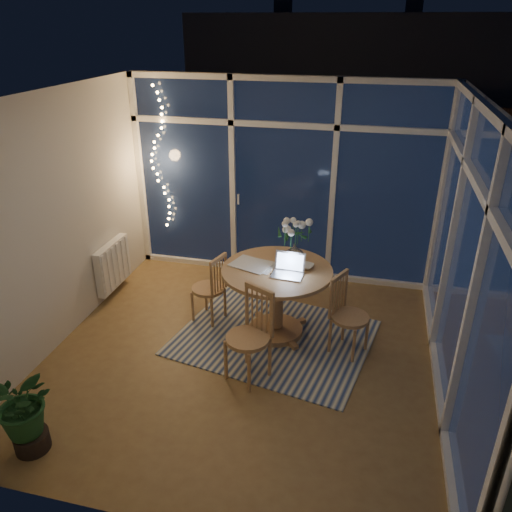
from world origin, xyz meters
The scene contains 25 objects.
floor centered at (0.00, 0.00, 0.00)m, with size 4.00×4.00×0.00m, color brown.
ceiling centered at (0.00, 0.00, 2.60)m, with size 4.00×4.00×0.00m, color white.
wall_back centered at (0.00, 2.00, 1.30)m, with size 4.00×0.04×2.60m, color silver.
wall_front centered at (0.00, -2.00, 1.30)m, with size 4.00×0.04×2.60m, color silver.
wall_left centered at (-2.00, 0.00, 1.30)m, with size 0.04×4.00×2.60m, color silver.
wall_right centered at (2.00, 0.00, 1.30)m, with size 0.04×4.00×2.60m, color silver.
window_wall_back centered at (0.00, 1.96, 1.30)m, with size 4.00×0.10×2.60m, color white.
window_wall_right centered at (1.96, 0.00, 1.30)m, with size 0.10×4.00×2.60m, color white.
radiator centered at (-1.94, 0.90, 0.40)m, with size 0.10×0.70×0.58m, color white.
fairy_lights centered at (-1.65, 1.88, 1.52)m, with size 0.24×0.10×1.85m, color #FFBC66, non-canonical shape.
garden_patio centered at (0.50, 5.00, -0.06)m, with size 12.00×6.00×0.10m, color black.
garden_fence centered at (0.00, 5.50, 0.90)m, with size 11.00×0.08×1.80m, color #362213.
neighbour_roof centered at (0.30, 8.50, 2.20)m, with size 7.00×3.00×2.20m, color #2E3037.
garden_shrubs centered at (-0.80, 3.40, 0.45)m, with size 0.90×0.90×0.90m, color black.
rug centered at (0.24, 0.40, 0.01)m, with size 2.03×1.62×0.01m, color beige.
dining_table centered at (0.24, 0.50, 0.40)m, with size 1.18×1.18×0.80m, color #A87C4C.
chair_left centered at (-0.58, 0.59, 0.43)m, with size 0.40×0.40×0.85m, color #A87C4C.
chair_right centered at (1.05, 0.34, 0.44)m, with size 0.41×0.41×0.89m, color #A87C4C.
chair_front centered at (0.13, -0.32, 0.48)m, with size 0.44×0.44×0.96m, color #A87C4C.
laptop centered at (0.37, 0.37, 0.92)m, with size 0.32×0.27×0.23m, color silver, non-canonical shape.
flower_vase centered at (0.38, 0.74, 0.91)m, with size 0.20×0.20×0.21m, color silver.
bowl centered at (0.53, 0.60, 0.82)m, with size 0.15×0.15×0.04m, color white.
newspapers centered at (-0.04, 0.50, 0.81)m, with size 0.41×0.32×0.01m, color silver.
phone centered at (0.26, 0.36, 0.81)m, with size 0.11×0.06×0.01m, color black.
potted_plant centered at (-1.36, -1.61, 0.38)m, with size 0.54×0.47×0.76m, color #1B4C23.
Camera 1 is at (1.13, -4.11, 3.20)m, focal length 35.00 mm.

